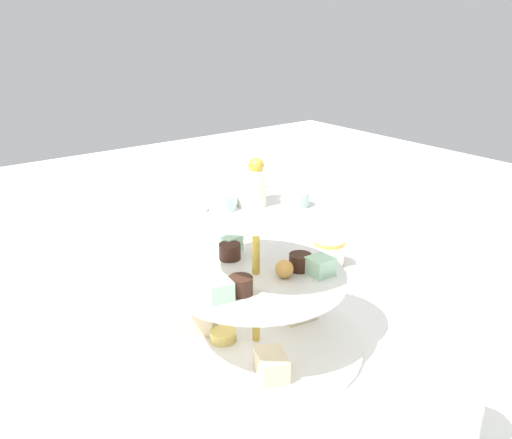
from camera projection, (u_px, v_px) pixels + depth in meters
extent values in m
plane|color=white|center=(256.00, 346.00, 0.80)|extent=(2.40, 2.40, 0.00)
cylinder|color=white|center=(256.00, 343.00, 0.80)|extent=(0.29, 0.29, 0.01)
cylinder|color=white|center=(256.00, 277.00, 0.76)|extent=(0.24, 0.24, 0.01)
cylinder|color=white|center=(256.00, 205.00, 0.73)|extent=(0.19, 0.19, 0.01)
cylinder|color=gold|center=(256.00, 261.00, 0.75)|extent=(0.01, 0.01, 0.25)
sphere|color=gold|center=(256.00, 166.00, 0.71)|extent=(0.02, 0.02, 0.02)
cube|color=beige|center=(198.00, 321.00, 0.81)|extent=(0.06, 0.06, 0.03)
cube|color=beige|center=(271.00, 365.00, 0.71)|extent=(0.05, 0.06, 0.03)
cube|color=beige|center=(298.00, 309.00, 0.84)|extent=(0.05, 0.04, 0.03)
cylinder|color=#E5C660|center=(223.00, 336.00, 0.79)|extent=(0.04, 0.04, 0.01)
cylinder|color=#381E14|center=(300.00, 262.00, 0.77)|extent=(0.03, 0.03, 0.02)
cylinder|color=#381E14|center=(227.00, 252.00, 0.80)|extent=(0.03, 0.03, 0.02)
cylinder|color=#381E14|center=(241.00, 285.00, 0.70)|extent=(0.03, 0.03, 0.02)
cube|color=#B2E5BC|center=(219.00, 290.00, 0.69)|extent=(0.04, 0.04, 0.02)
cube|color=#B2E5BC|center=(320.00, 266.00, 0.75)|extent=(0.03, 0.03, 0.02)
cube|color=#B2E5BC|center=(229.00, 243.00, 0.82)|extent=(0.03, 0.03, 0.02)
sphere|color=gold|center=(284.00, 269.00, 0.74)|extent=(0.02, 0.02, 0.02)
cylinder|color=silver|center=(223.00, 202.00, 0.69)|extent=(0.03, 0.03, 0.02)
cylinder|color=silver|center=(295.00, 199.00, 0.70)|extent=(0.03, 0.03, 0.02)
cylinder|color=silver|center=(250.00, 183.00, 0.77)|extent=(0.03, 0.03, 0.02)
cylinder|color=white|center=(252.00, 189.00, 0.70)|extent=(0.04, 0.04, 0.04)
cube|color=silver|center=(268.00, 189.00, 0.77)|extent=(0.08, 0.05, 0.00)
cube|color=silver|center=(216.00, 201.00, 0.72)|extent=(0.08, 0.06, 0.00)
cylinder|color=silver|center=(448.00, 405.00, 0.59)|extent=(0.07, 0.07, 0.11)
cylinder|color=silver|center=(243.00, 245.00, 1.05)|extent=(0.06, 0.06, 0.07)
cylinder|color=white|center=(328.00, 264.00, 1.04)|extent=(0.09, 0.09, 0.01)
cylinder|color=white|center=(329.00, 251.00, 1.03)|extent=(0.06, 0.06, 0.04)
cylinder|color=gold|center=(329.00, 242.00, 1.03)|extent=(0.06, 0.06, 0.01)
cube|color=silver|center=(459.00, 309.00, 0.89)|extent=(0.08, 0.16, 0.00)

